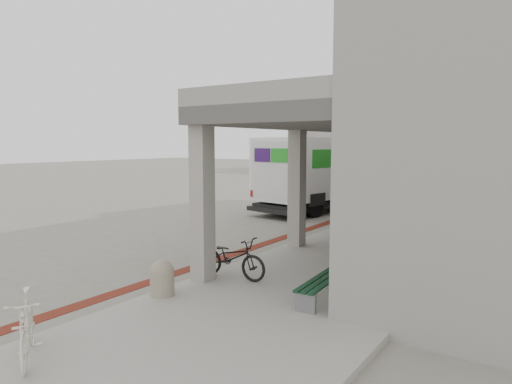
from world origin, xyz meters
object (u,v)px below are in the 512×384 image
Objects in this scene: bicycle_black at (232,257)px; bicycle_cream at (26,326)px; utility_cabinet at (428,222)px; bench at (322,285)px; fedex_truck at (323,172)px.

bicycle_black is 1.12× the size of bicycle_cream.
bicycle_cream is (-2.50, -10.74, -0.10)m from utility_cabinet.
utility_cabinet is 0.66× the size of bicycle_black.
bicycle_black is at bearing 170.72° from bench.
utility_cabinet reaches higher than bicycle_black.
bicycle_cream is (-2.21, -4.25, 0.17)m from bench.
fedex_truck reaches higher than utility_cabinet.
bicycle_cream is at bearing -68.99° from fedex_truck.
bench is at bearing -54.84° from fedex_truck.
fedex_truck is 5.19× the size of bicycle_cream.
bicycle_cream is at bearing -121.46° from bench.
utility_cabinet is at bearing 21.13° from bicycle_cream.
utility_cabinet is (5.70, -4.66, -1.03)m from fedex_truck.
utility_cabinet is at bearing -29.99° from fedex_truck.
bench is 2.23m from bicycle_black.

